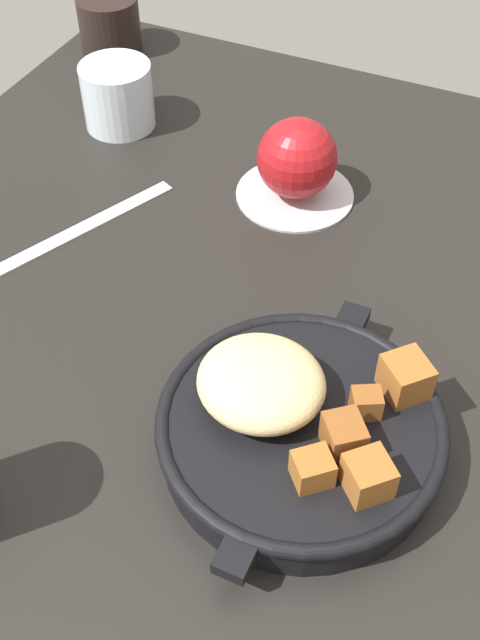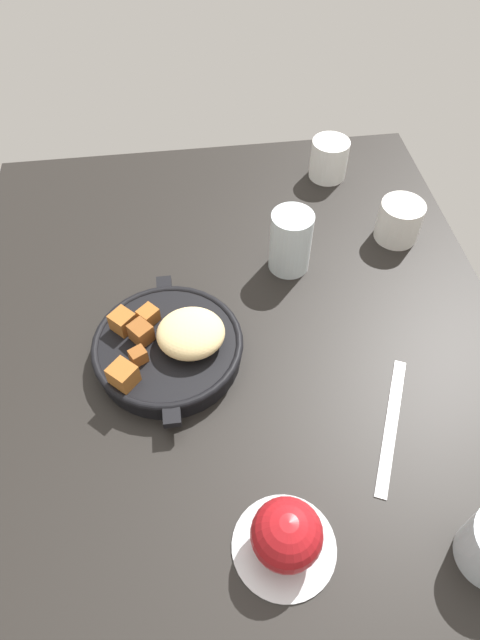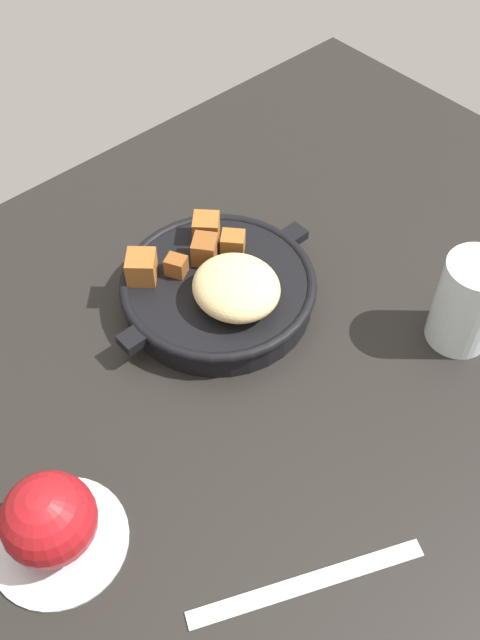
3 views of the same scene
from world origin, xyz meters
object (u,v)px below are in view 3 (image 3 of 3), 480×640
object	(u,v)px
red_apple	(49,519)
water_glass_tall	(468,302)
cast_iron_skillet	(220,287)
butter_knife	(307,583)

from	to	relation	value
red_apple	water_glass_tall	xyz separation A→B (cm)	(-46.22, 9.22, 0.77)
cast_iron_skillet	butter_knife	xyz separation A→B (cm)	(15.43, 29.58, -2.66)
cast_iron_skillet	water_glass_tall	distance (cm)	27.08
cast_iron_skillet	red_apple	distance (cm)	31.86
red_apple	cast_iron_skillet	bearing A→B (deg)	-158.02
red_apple	butter_knife	xyz separation A→B (cm)	(-14.06, 17.68, -4.60)
red_apple	water_glass_tall	size ratio (longest dim) A/B	0.75
butter_knife	water_glass_tall	xyz separation A→B (cm)	(-32.16, -8.46, 5.37)
cast_iron_skillet	butter_knife	distance (cm)	33.47
cast_iron_skillet	red_apple	size ratio (longest dim) A/B	3.19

